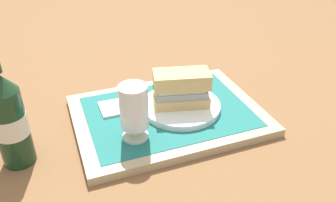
{
  "coord_description": "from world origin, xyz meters",
  "views": [
    {
      "loc": [
        0.25,
        0.66,
        0.49
      ],
      "look_at": [
        0.0,
        0.0,
        0.05
      ],
      "focal_mm": 37.59,
      "sensor_mm": 36.0,
      "label": 1
    }
  ],
  "objects_px": {
    "plate": "(182,107)",
    "sandwich": "(181,89)",
    "beer_bottle": "(9,119)",
    "beer_glass": "(134,110)"
  },
  "relations": [
    {
      "from": "plate",
      "to": "sandwich",
      "type": "height_order",
      "value": "sandwich"
    },
    {
      "from": "plate",
      "to": "sandwich",
      "type": "relative_size",
      "value": 1.34
    },
    {
      "from": "plate",
      "to": "beer_glass",
      "type": "height_order",
      "value": "beer_glass"
    },
    {
      "from": "plate",
      "to": "beer_bottle",
      "type": "xyz_separation_m",
      "value": [
        0.37,
        0.03,
        0.08
      ]
    },
    {
      "from": "beer_bottle",
      "to": "beer_glass",
      "type": "bearing_deg",
      "value": 171.73
    },
    {
      "from": "beer_bottle",
      "to": "sandwich",
      "type": "bearing_deg",
      "value": -175.25
    },
    {
      "from": "sandwich",
      "to": "beer_bottle",
      "type": "xyz_separation_m",
      "value": [
        0.37,
        0.03,
        0.03
      ]
    },
    {
      "from": "plate",
      "to": "sandwich",
      "type": "bearing_deg",
      "value": -13.8
    },
    {
      "from": "sandwich",
      "to": "beer_bottle",
      "type": "bearing_deg",
      "value": 18.54
    },
    {
      "from": "sandwich",
      "to": "beer_glass",
      "type": "height_order",
      "value": "beer_glass"
    }
  ]
}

